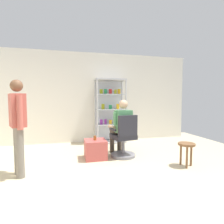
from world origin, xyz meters
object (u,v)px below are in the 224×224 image
at_px(display_cabinet_main, 110,110).
at_px(office_chair, 124,140).
at_px(standing_customer, 18,122).
at_px(wooden_stool, 186,148).
at_px(storage_crate, 95,149).
at_px(tea_glass, 95,138).
at_px(seated_shopkeeper, 121,125).

distance_m(display_cabinet_main, office_chair, 1.60).
xyz_separation_m(standing_customer, wooden_stool, (3.04, -0.29, -0.57)).
bearing_deg(standing_customer, storage_crate, 23.25).
bearing_deg(tea_glass, display_cabinet_main, 65.16).
distance_m(display_cabinet_main, tea_glass, 1.67).
distance_m(standing_customer, wooden_stool, 3.11).
relative_size(tea_glass, standing_customer, 0.06).
xyz_separation_m(seated_shopkeeper, storage_crate, (-0.62, -0.10, -0.51)).
bearing_deg(storage_crate, seated_shopkeeper, 9.06).
height_order(seated_shopkeeper, wooden_stool, seated_shopkeeper).
relative_size(storage_crate, standing_customer, 0.29).
distance_m(office_chair, seated_shopkeeper, 0.36).
relative_size(storage_crate, tea_glass, 4.79).
height_order(seated_shopkeeper, standing_customer, standing_customer).
bearing_deg(standing_customer, office_chair, 14.72).
xyz_separation_m(office_chair, seated_shopkeeper, (-0.03, 0.16, 0.32)).
bearing_deg(wooden_stool, seated_shopkeeper, 136.43).
height_order(office_chair, tea_glass, office_chair).
distance_m(office_chair, wooden_stool, 1.30).
bearing_deg(display_cabinet_main, office_chair, -90.41).
relative_size(display_cabinet_main, standing_customer, 1.17).
xyz_separation_m(storage_crate, tea_glass, (-0.01, -0.01, 0.25)).
distance_m(seated_shopkeeper, wooden_stool, 1.47).
bearing_deg(wooden_stool, display_cabinet_main, 113.16).
bearing_deg(display_cabinet_main, wooden_stool, -66.84).
bearing_deg(wooden_stool, storage_crate, 151.84).
relative_size(display_cabinet_main, tea_glass, 19.17).
bearing_deg(wooden_stool, tea_glass, 152.12).
bearing_deg(office_chair, seated_shopkeeper, 100.14).
bearing_deg(storage_crate, standing_customer, -156.75).
relative_size(office_chair, standing_customer, 0.59).
bearing_deg(display_cabinet_main, storage_crate, -114.59).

